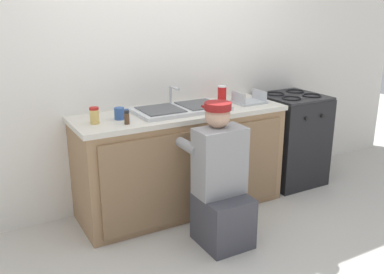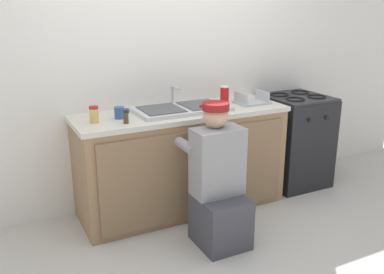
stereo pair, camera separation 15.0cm
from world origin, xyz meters
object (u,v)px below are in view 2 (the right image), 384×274
stove_range (294,140)px  soda_cup_red (225,94)px  condiment_jar (94,114)px  spice_bottle_pepper (126,117)px  dish_rack_tray (252,101)px  plumber_person (218,187)px  sink_double_basin (181,108)px  coffee_mug (120,113)px

stove_range → soda_cup_red: 0.94m
condiment_jar → spice_bottle_pepper: bearing=-32.8°
spice_bottle_pepper → dish_rack_tray: bearing=5.9°
stove_range → plumber_person: plumber_person is taller
stove_range → spice_bottle_pepper: size_ratio=8.86×
condiment_jar → dish_rack_tray: bearing=-0.3°
sink_double_basin → soda_cup_red: sink_double_basin is taller
soda_cup_red → spice_bottle_pepper: soda_cup_red is taller
plumber_person → stove_range: bearing=27.4°
spice_bottle_pepper → dish_rack_tray: 1.25m
sink_double_basin → plumber_person: plumber_person is taller
sink_double_basin → soda_cup_red: bearing=12.9°
dish_rack_tray → condiment_jar: condiment_jar is taller
sink_double_basin → spice_bottle_pepper: 0.58m
plumber_person → coffee_mug: 0.98m
soda_cup_red → sink_double_basin: bearing=-167.1°
sink_double_basin → coffee_mug: bearing=-178.5°
stove_range → soda_cup_red: soda_cup_red is taller
soda_cup_red → condiment_jar: (-1.26, -0.16, -0.01)m
spice_bottle_pepper → sink_double_basin: bearing=17.7°
stove_range → condiment_jar: (-2.04, -0.04, 0.51)m
stove_range → spice_bottle_pepper: (-1.83, -0.18, 0.50)m
sink_double_basin → condiment_jar: size_ratio=6.25×
stove_range → spice_bottle_pepper: bearing=-174.5°
stove_range → plumber_person: 1.44m
dish_rack_tray → spice_bottle_pepper: bearing=-174.1°
spice_bottle_pepper → condiment_jar: 0.25m
sink_double_basin → plumber_person: bearing=-90.8°
stove_range → coffee_mug: bearing=-179.6°
coffee_mug → dish_rack_tray: size_ratio=0.45×
coffee_mug → condiment_jar: size_ratio=0.98×
stove_range → soda_cup_red: size_ratio=6.12×
sink_double_basin → stove_range: 1.35m
soda_cup_red → condiment_jar: bearing=-172.9°
soda_cup_red → spice_bottle_pepper: bearing=-164.5°
plumber_person → dish_rack_tray: bearing=41.4°
stove_range → spice_bottle_pepper: spice_bottle_pepper is taller
sink_double_basin → plumber_person: (-0.01, -0.67, -0.47)m
plumber_person → soda_cup_red: (0.51, 0.78, 0.53)m
coffee_mug → spice_bottle_pepper: size_ratio=1.20×
plumber_person → soda_cup_red: plumber_person is taller
dish_rack_tray → stove_range: bearing=4.6°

